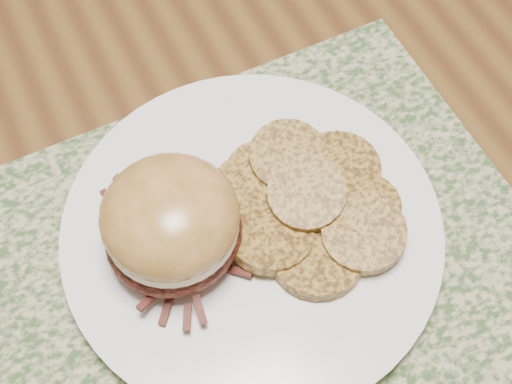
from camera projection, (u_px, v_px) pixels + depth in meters
placemat at (231, 280)px, 0.51m from camera, size 0.45×0.33×0.00m
dinner_plate at (252, 231)px, 0.52m from camera, size 0.26×0.26×0.02m
pork_sandwich at (171, 224)px, 0.47m from camera, size 0.11×0.11×0.07m
roasted_potatoes at (307, 202)px, 0.51m from camera, size 0.14×0.16×0.03m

